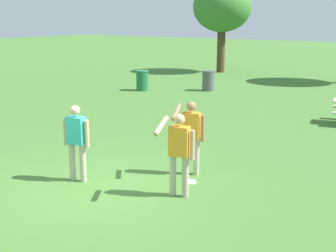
% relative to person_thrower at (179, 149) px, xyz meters
% --- Properties ---
extents(ground_plane, '(120.00, 120.00, 0.00)m').
position_rel_person_thrower_xyz_m(ground_plane, '(-1.67, -0.63, -0.96)').
color(ground_plane, '#447530').
extents(person_thrower, '(0.60, 0.77, 1.64)m').
position_rel_person_thrower_xyz_m(person_thrower, '(0.00, 0.00, 0.00)').
color(person_thrower, '#B7AD93').
rests_on(person_thrower, ground).
extents(person_catcher, '(0.60, 0.30, 1.64)m').
position_rel_person_thrower_xyz_m(person_catcher, '(-2.23, -0.51, -0.02)').
color(person_catcher, '#B7AD93').
rests_on(person_catcher, ground).
extents(person_bystander, '(0.58, 0.80, 1.64)m').
position_rel_person_thrower_xyz_m(person_bystander, '(-0.47, 1.19, 0.00)').
color(person_bystander, '#B7AD93').
rests_on(person_bystander, ground).
extents(frisbee, '(0.29, 0.29, 0.03)m').
position_rel_person_thrower_xyz_m(frisbee, '(-0.21, 0.74, -0.95)').
color(frisbee, white).
rests_on(frisbee, ground).
extents(trash_can_beside_table, '(0.59, 0.59, 0.96)m').
position_rel_person_thrower_xyz_m(trash_can_beside_table, '(-8.46, 9.75, -0.48)').
color(trash_can_beside_table, '#1E663D').
rests_on(trash_can_beside_table, ground).
extents(trash_can_further_along, '(0.59, 0.59, 0.96)m').
position_rel_person_thrower_xyz_m(trash_can_further_along, '(-5.85, 11.50, -0.48)').
color(trash_can_further_along, '#515156').
rests_on(trash_can_further_along, ground).
extents(tree_tall_left, '(3.61, 3.61, 5.57)m').
position_rel_person_thrower_xyz_m(tree_tall_left, '(-8.82, 18.34, 3.02)').
color(tree_tall_left, '#4C3823').
rests_on(tree_tall_left, ground).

